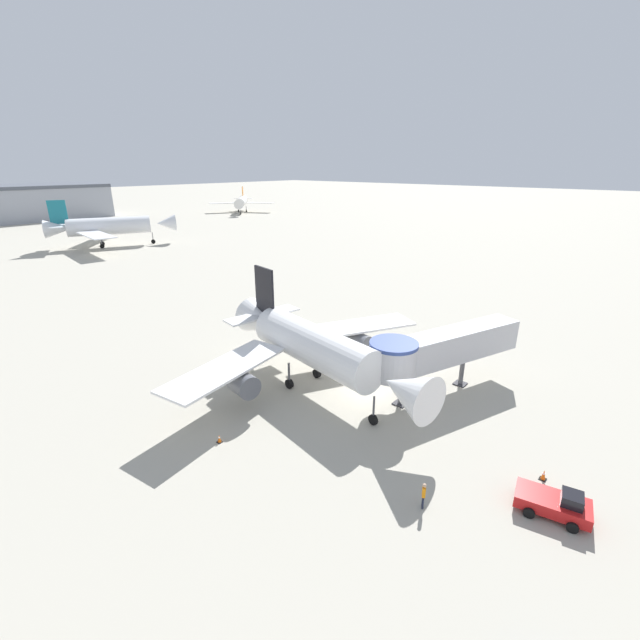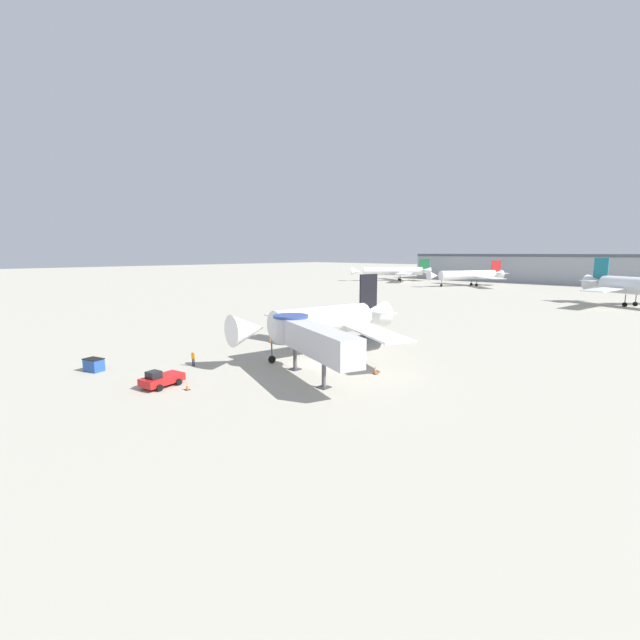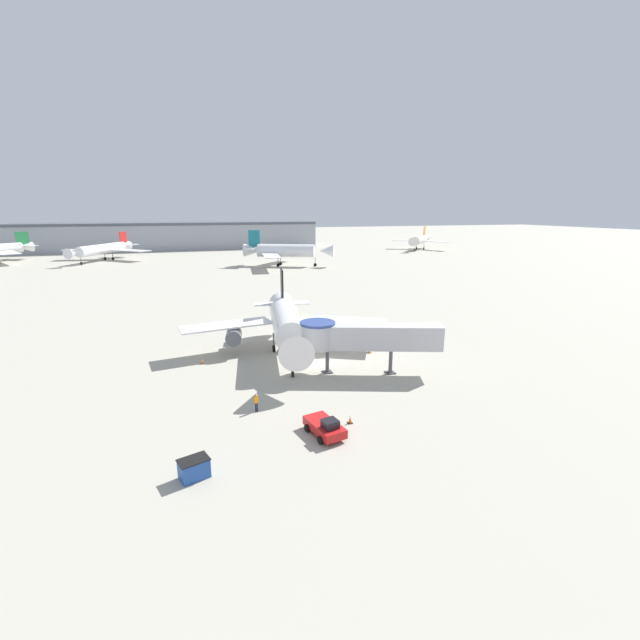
# 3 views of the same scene
# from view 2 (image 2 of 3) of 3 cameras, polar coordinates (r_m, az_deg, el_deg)

# --- Properties ---
(ground_plane) EXTENTS (800.00, 800.00, 0.00)m
(ground_plane) POSITION_cam_2_polar(r_m,az_deg,el_deg) (51.73, -0.95, -5.93)
(ground_plane) COLOR #A8A393
(main_airplane) EXTENTS (28.03, 24.32, 10.34)m
(main_airplane) POSITION_cam_2_polar(r_m,az_deg,el_deg) (56.09, 0.64, -0.20)
(main_airplane) COLOR white
(main_airplane) RESTS_ON ground_plane
(jet_bridge) EXTENTS (15.95, 8.05, 6.20)m
(jet_bridge) POSITION_cam_2_polar(r_m,az_deg,el_deg) (45.13, -1.55, -2.25)
(jet_bridge) COLOR #B7B7BC
(jet_bridge) RESTS_ON ground_plane
(pushback_tug_red) EXTENTS (2.97, 4.50, 1.78)m
(pushback_tug_red) POSITION_cam_2_polar(r_m,az_deg,el_deg) (46.02, -20.42, -7.40)
(pushback_tug_red) COLOR red
(pushback_tug_red) RESTS_ON ground_plane
(service_container_blue) EXTENTS (2.46, 2.01, 1.48)m
(service_container_blue) POSITION_cam_2_polar(r_m,az_deg,el_deg) (54.96, -27.93, -5.30)
(service_container_blue) COLOR #234C9E
(service_container_blue) RESTS_ON ground_plane
(traffic_cone_starboard_wing) EXTENTS (0.51, 0.51, 0.84)m
(traffic_cone_starboard_wing) POSITION_cam_2_polar(r_m,az_deg,el_deg) (48.00, 7.38, -6.69)
(traffic_cone_starboard_wing) COLOR black
(traffic_cone_starboard_wing) RESTS_ON ground_plane
(traffic_cone_port_wing) EXTENTS (0.40, 0.40, 0.66)m
(traffic_cone_port_wing) POSITION_cam_2_polar(r_m,az_deg,el_deg) (64.58, -6.68, -2.69)
(traffic_cone_port_wing) COLOR black
(traffic_cone_port_wing) RESTS_ON ground_plane
(traffic_cone_apron_front) EXTENTS (0.45, 0.45, 0.74)m
(traffic_cone_apron_front) POSITION_cam_2_polar(r_m,az_deg,el_deg) (44.26, -17.29, -8.46)
(traffic_cone_apron_front) COLOR black
(traffic_cone_apron_front) RESTS_ON ground_plane
(ground_crew_marshaller) EXTENTS (0.40, 0.35, 1.82)m
(ground_crew_marshaller) POSITION_cam_2_polar(r_m,az_deg,el_deg) (52.83, -16.55, -4.82)
(ground_crew_marshaller) COLOR #1E2338
(ground_crew_marshaller) RESTS_ON ground_plane
(background_jet_teal_tail) EXTENTS (29.61, 31.97, 11.95)m
(background_jet_teal_tail) POSITION_cam_2_polar(r_m,az_deg,el_deg) (130.64, 36.87, 3.63)
(background_jet_teal_tail) COLOR silver
(background_jet_teal_tail) RESTS_ON ground_plane
(background_jet_red_tail) EXTENTS (32.40, 33.57, 10.10)m
(background_jet_red_tail) POSITION_cam_2_polar(r_m,az_deg,el_deg) (182.69, 19.31, 5.69)
(background_jet_red_tail) COLOR silver
(background_jet_red_tail) RESTS_ON ground_plane
(background_jet_green_tail) EXTENTS (31.48, 31.53, 10.47)m
(background_jet_green_tail) POSITION_cam_2_polar(r_m,az_deg,el_deg) (207.82, 9.90, 6.43)
(background_jet_green_tail) COLOR white
(background_jet_green_tail) RESTS_ON ground_plane
(terminal_building) EXTENTS (136.53, 27.42, 12.74)m
(terminal_building) POSITION_cam_2_polar(r_m,az_deg,el_deg) (216.84, 30.41, 5.92)
(terminal_building) COLOR #999EA8
(terminal_building) RESTS_ON ground_plane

